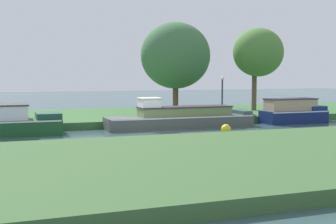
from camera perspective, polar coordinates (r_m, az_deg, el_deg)
The scene contains 10 objects.
ground_plane at distance 23.22m, azimuth -2.36°, elevation -2.54°, with size 120.00×120.00×0.00m, color #365054.
riverbank_far at distance 29.92m, azimuth -6.34°, elevation -0.55°, with size 72.00×10.00×0.40m, color #386834.
riverbank_near at distance 14.93m, azimuth 7.99°, elevation -5.87°, with size 72.00×10.00×0.40m, color #3B5F31.
navy_barge at distance 28.51m, azimuth 15.65°, elevation 0.00°, with size 4.01×1.58×1.51m.
slate_cruiser at distance 25.00m, azimuth 1.62°, elevation -0.75°, with size 8.38×1.76×1.71m.
willow_tree_left at distance 32.50m, azimuth 0.97°, elevation 7.18°, with size 5.07×4.53×6.32m.
willow_tree_centre at distance 32.43m, azimuth 11.39°, elevation 7.41°, with size 3.61×3.34×5.84m.
lamp_post at distance 28.25m, azimuth 6.91°, elevation 2.74°, with size 0.24×0.24×2.44m.
mooring_post_near at distance 26.42m, azimuth 1.01°, elevation -0.15°, with size 0.19×0.19×0.58m, color #4B3B21.
channel_buoy at distance 22.54m, azimuth 7.37°, elevation -2.16°, with size 0.49×0.49×0.49m, color yellow.
Camera 1 is at (-6.82, -22.00, 2.93)m, focal length 47.98 mm.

